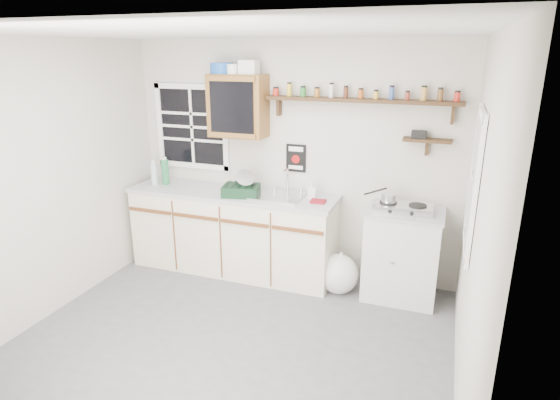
# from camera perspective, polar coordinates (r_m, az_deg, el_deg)

# --- Properties ---
(room) EXTENTS (3.64, 3.24, 2.54)m
(room) POSITION_cam_1_polar(r_m,az_deg,el_deg) (3.64, -6.65, -0.45)
(room) COLOR #505053
(room) RESTS_ON ground
(main_cabinet) EXTENTS (2.31, 0.63, 0.92)m
(main_cabinet) POSITION_cam_1_polar(r_m,az_deg,el_deg) (5.24, -5.75, -3.79)
(main_cabinet) COLOR beige
(main_cabinet) RESTS_ON floor
(right_cabinet) EXTENTS (0.73, 0.57, 0.91)m
(right_cabinet) POSITION_cam_1_polar(r_m,az_deg,el_deg) (4.82, 14.62, -6.39)
(right_cabinet) COLOR silver
(right_cabinet) RESTS_ON floor
(sink) EXTENTS (0.52, 0.44, 0.29)m
(sink) POSITION_cam_1_polar(r_m,az_deg,el_deg) (4.89, -0.21, 0.54)
(sink) COLOR silver
(sink) RESTS_ON main_cabinet
(upper_cabinet) EXTENTS (0.60, 0.32, 0.65)m
(upper_cabinet) POSITION_cam_1_polar(r_m,az_deg,el_deg) (5.03, -5.14, 11.36)
(upper_cabinet) COLOR brown
(upper_cabinet) RESTS_ON wall_back
(upper_cabinet_clutter) EXTENTS (0.52, 0.24, 0.14)m
(upper_cabinet_clutter) POSITION_cam_1_polar(r_m,az_deg,el_deg) (5.02, -5.88, 15.73)
(upper_cabinet_clutter) COLOR #1B51B0
(upper_cabinet_clutter) RESTS_ON upper_cabinet
(spice_shelf) EXTENTS (1.91, 0.18, 0.35)m
(spice_shelf) POSITION_cam_1_polar(r_m,az_deg,el_deg) (4.69, 9.80, 12.01)
(spice_shelf) COLOR black
(spice_shelf) RESTS_ON wall_back
(secondary_shelf) EXTENTS (0.45, 0.16, 0.24)m
(secondary_shelf) POSITION_cam_1_polar(r_m,az_deg,el_deg) (4.68, 17.25, 7.08)
(secondary_shelf) COLOR black
(secondary_shelf) RESTS_ON wall_back
(warning_sign) EXTENTS (0.22, 0.02, 0.30)m
(warning_sign) POSITION_cam_1_polar(r_m,az_deg,el_deg) (5.03, 1.96, 5.12)
(warning_sign) COLOR black
(warning_sign) RESTS_ON wall_back
(window_back) EXTENTS (0.93, 0.03, 0.98)m
(window_back) POSITION_cam_1_polar(r_m,az_deg,el_deg) (5.49, -10.66, 8.76)
(window_back) COLOR black
(window_back) RESTS_ON wall_back
(window_right) EXTENTS (0.03, 0.78, 1.08)m
(window_right) POSITION_cam_1_polar(r_m,az_deg,el_deg) (3.75, 22.66, 2.03)
(window_right) COLOR black
(window_right) RESTS_ON wall_back
(water_bottles) EXTENTS (0.18, 0.15, 0.32)m
(water_bottles) POSITION_cam_1_polar(r_m,az_deg,el_deg) (5.48, -14.33, 3.28)
(water_bottles) COLOR #A6BBC2
(water_bottles) RESTS_ON main_cabinet
(dish_rack) EXTENTS (0.42, 0.35, 0.28)m
(dish_rack) POSITION_cam_1_polar(r_m,az_deg,el_deg) (4.92, -4.62, 1.54)
(dish_rack) COLOR black
(dish_rack) RESTS_ON main_cabinet
(soap_bottle) EXTENTS (0.10, 0.10, 0.18)m
(soap_bottle) POSITION_cam_1_polar(r_m,az_deg,el_deg) (4.84, 3.84, 1.25)
(soap_bottle) COLOR silver
(soap_bottle) RESTS_ON main_cabinet
(rag) EXTENTS (0.16, 0.14, 0.02)m
(rag) POSITION_cam_1_polar(r_m,az_deg,el_deg) (4.72, 4.66, -0.16)
(rag) COLOR maroon
(rag) RESTS_ON main_cabinet
(hotplate) EXTENTS (0.57, 0.33, 0.08)m
(hotplate) POSITION_cam_1_polar(r_m,az_deg,el_deg) (4.62, 14.72, -0.89)
(hotplate) COLOR silver
(hotplate) RESTS_ON right_cabinet
(saucepan) EXTENTS (0.34, 0.23, 0.15)m
(saucepan) POSITION_cam_1_polar(r_m,az_deg,el_deg) (4.62, 13.01, 0.24)
(saucepan) COLOR silver
(saucepan) RESTS_ON hotplate
(trash_bag) EXTENTS (0.41, 0.37, 0.47)m
(trash_bag) POSITION_cam_1_polar(r_m,az_deg,el_deg) (4.88, 7.14, -8.89)
(trash_bag) COLOR silver
(trash_bag) RESTS_ON floor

